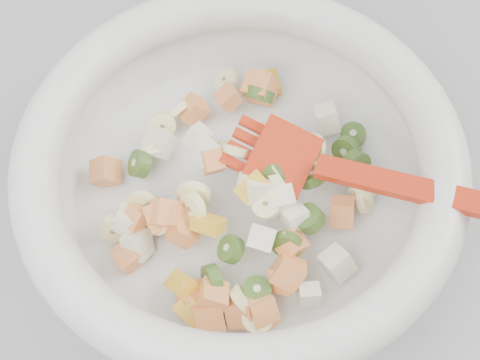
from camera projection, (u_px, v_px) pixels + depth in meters
name	position (u px, v px, depth m)	size (l,w,h in m)	color
mixing_bowl	(240.00, 176.00, 0.60)	(0.38, 0.36, 0.11)	white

